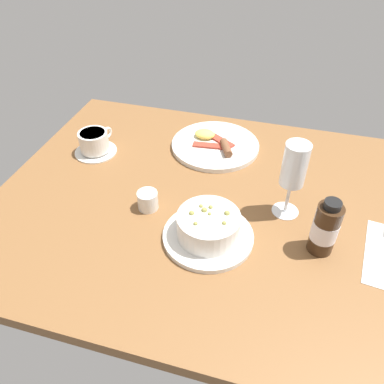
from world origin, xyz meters
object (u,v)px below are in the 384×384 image
creamer_jug (147,200)px  sauce_bottle_brown (325,228)px  breakfast_plate (215,145)px  coffee_cup (94,143)px  porridge_bowl (208,227)px  wine_glass (294,168)px

creamer_jug → sauce_bottle_brown: 40.73cm
breakfast_plate → sauce_bottle_brown: bearing=-46.5°
sauce_bottle_brown → breakfast_plate: size_ratio=0.53×
coffee_cup → sauce_bottle_brown: 66.92cm
porridge_bowl → sauce_bottle_brown: size_ratio=1.48×
creamer_jug → breakfast_plate: creamer_jug is taller
porridge_bowl → breakfast_plate: (-6.84, 36.02, -2.43)cm
porridge_bowl → creamer_jug: 17.50cm
coffee_cup → sauce_bottle_brown: size_ratio=0.93×
wine_glass → breakfast_plate: bearing=135.2°
porridge_bowl → coffee_cup: porridge_bowl is taller
porridge_bowl → wine_glass: wine_glass is taller
porridge_bowl → sauce_bottle_brown: bearing=8.2°
porridge_bowl → creamer_jug: bearing=160.7°
porridge_bowl → wine_glass: (15.80, 13.51, 9.62)cm
sauce_bottle_brown → coffee_cup: bearing=162.0°
creamer_jug → wine_glass: wine_glass is taller
creamer_jug → breakfast_plate: bearing=72.3°
wine_glass → breakfast_plate: 34.12cm
creamer_jug → wine_glass: bearing=13.5°
porridge_bowl → breakfast_plate: porridge_bowl is taller
creamer_jug → sauce_bottle_brown: sauce_bottle_brown is taller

